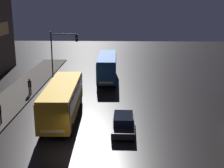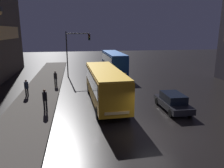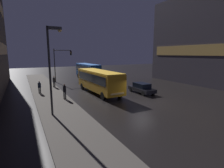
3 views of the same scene
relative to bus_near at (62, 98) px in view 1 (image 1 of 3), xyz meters
name	(u,v)px [view 1 (image 1 of 3)]	position (x,y,z in m)	size (l,w,h in m)	color
ground_plane	(82,154)	(2.54, -6.62, -1.97)	(120.00, 120.00, 0.00)	black
sidewalk_left	(6,105)	(-6.46, 3.38, -1.90)	(4.00, 48.00, 0.15)	#47423D
bus_near	(62,98)	(0.00, 0.00, 0.00)	(2.88, 10.22, 3.20)	orange
bus_far	(107,65)	(3.31, 13.84, 0.08)	(2.53, 9.56, 3.33)	#194793
car_taxi	(123,123)	(5.41, -2.74, -1.23)	(1.89, 4.45, 1.45)	black
pedestrian_mid	(30,85)	(-4.98, 6.82, -0.74)	(0.41, 0.41, 1.80)	black
traffic_light_main	(61,48)	(-2.55, 12.93, 2.42)	(3.47, 0.35, 6.49)	#2D2D2D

